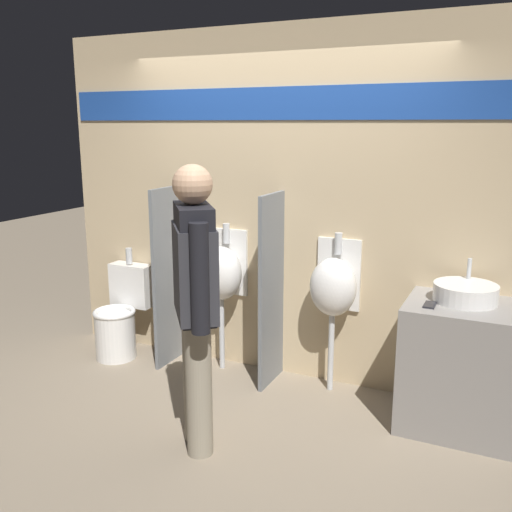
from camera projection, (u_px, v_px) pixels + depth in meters
ground_plane at (246, 399)px, 4.20m from camera, size 16.00×16.00×0.00m
display_wall at (279, 205)px, 4.42m from camera, size 3.86×0.07×2.70m
sink_counter at (466, 368)px, 3.73m from camera, size 0.81×0.61×0.85m
sink_basin at (465, 293)px, 3.69m from camera, size 0.41×0.41×0.26m
cell_phone at (430, 305)px, 3.62m from camera, size 0.07×0.14×0.01m
divider_near_counter at (168, 277)px, 4.72m from camera, size 0.03×0.42×1.48m
divider_mid at (271, 291)px, 4.34m from camera, size 0.03×0.42×1.48m
urinal_near_counter at (222, 273)px, 4.58m from camera, size 0.35×0.29×1.20m
urinal_far at (334, 287)px, 4.19m from camera, size 0.35×0.29×1.20m
toilet at (121, 318)px, 4.96m from camera, size 0.39×0.52×0.92m
person_in_vest at (195, 290)px, 3.37m from camera, size 0.46×0.51×1.76m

